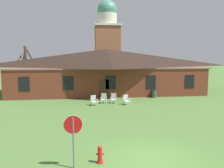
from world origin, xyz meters
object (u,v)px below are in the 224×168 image
Objects in this scene: lawn_chair_near_door at (104,98)px; trash_bin at (154,93)px; lawn_chair_left_end at (114,98)px; lawn_chair_middle at (126,100)px; stop_sign at (73,131)px; fire_hydrant at (100,155)px; lawn_chair_by_porch at (94,100)px.

trash_bin is (5.94, 2.29, -0.00)m from lawn_chair_near_door.
lawn_chair_left_end and lawn_chair_middle have the same top height.
stop_sign is at bearing -118.31° from trash_bin.
lawn_chair_left_end reaches higher than fire_hydrant.
lawn_chair_by_porch is 1.00× the size of lawn_chair_left_end.
lawn_chair_left_end is 1.21× the size of fire_hydrant.
trash_bin reaches higher than fire_hydrant.
lawn_chair_by_porch is at bearing -138.84° from lawn_chair_near_door.
trash_bin reaches higher than lawn_chair_near_door.
fire_hydrant is at bearing -100.16° from lawn_chair_left_end.
lawn_chair_near_door is at bearing 154.38° from lawn_chair_middle.
stop_sign is 13.08m from lawn_chair_middle.
lawn_chair_by_porch and lawn_chair_near_door have the same top height.
stop_sign is 2.41× the size of lawn_chair_by_porch.
lawn_chair_left_end is (2.04, 0.83, 0.00)m from lawn_chair_by_porch.
stop_sign reaches higher than fire_hydrant.
lawn_chair_middle is 1.21× the size of fire_hydrant.
lawn_chair_by_porch is 1.00× the size of lawn_chair_near_door.
lawn_chair_middle is at bearing -39.83° from lawn_chair_left_end.
lawn_chair_middle is 5.05m from trash_bin.
stop_sign is at bearing -104.58° from lawn_chair_left_end.
stop_sign is 17.66m from trash_bin.
stop_sign is 12.45m from lawn_chair_by_porch.
lawn_chair_near_door reaches higher than fire_hydrant.
lawn_chair_by_porch is at bearing 88.78° from fire_hydrant.
stop_sign is 1.73m from fire_hydrant.
trash_bin is at bearing 64.49° from fire_hydrant.
lawn_chair_near_door is (1.04, 0.91, 0.00)m from lawn_chair_by_porch.
trash_bin reaches higher than lawn_chair_by_porch.
lawn_chair_by_porch reaches higher than fire_hydrant.
stop_sign reaches higher than lawn_chair_left_end.
lawn_chair_by_porch is 11.97m from fire_hydrant.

